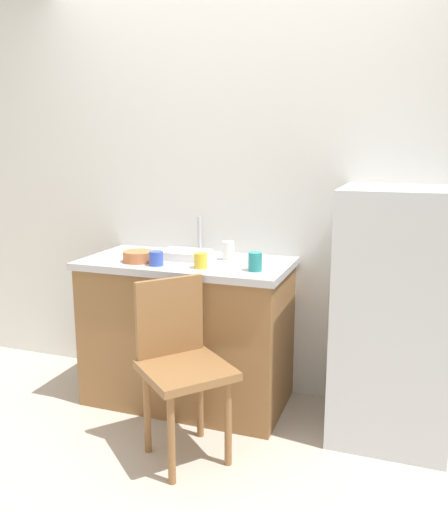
# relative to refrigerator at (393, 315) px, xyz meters

# --- Properties ---
(ground_plane) EXTENTS (8.00, 8.00, 0.00)m
(ground_plane) POSITION_rel_refrigerator_xyz_m (-0.96, -0.66, -0.67)
(ground_plane) COLOR #BCB2A3
(back_wall) EXTENTS (4.80, 0.10, 2.69)m
(back_wall) POSITION_rel_refrigerator_xyz_m (-0.96, 0.34, 0.68)
(back_wall) COLOR silver
(back_wall) RESTS_ON ground_plane
(cabinet_base) EXTENTS (1.18, 0.60, 0.84)m
(cabinet_base) POSITION_rel_refrigerator_xyz_m (-1.17, -0.01, -0.25)
(cabinet_base) COLOR olive
(cabinet_base) RESTS_ON ground_plane
(countertop) EXTENTS (1.22, 0.64, 0.04)m
(countertop) POSITION_rel_refrigerator_xyz_m (-1.17, -0.01, 0.19)
(countertop) COLOR #B7B7BC
(countertop) RESTS_ON cabinet_base
(faucet) EXTENTS (0.02, 0.02, 0.22)m
(faucet) POSITION_rel_refrigerator_xyz_m (-1.19, 0.24, 0.33)
(faucet) COLOR #B7B7BC
(faucet) RESTS_ON countertop
(refrigerator) EXTENTS (0.59, 0.59, 1.33)m
(refrigerator) POSITION_rel_refrigerator_xyz_m (0.00, 0.00, 0.00)
(refrigerator) COLOR silver
(refrigerator) RESTS_ON ground_plane
(chair) EXTENTS (0.56, 0.56, 0.89)m
(chair) POSITION_rel_refrigerator_xyz_m (-0.97, -0.56, -0.17)
(chair) COLOR olive
(chair) RESTS_ON ground_plane
(dish_tray) EXTENTS (0.28, 0.20, 0.05)m
(dish_tray) POSITION_rel_refrigerator_xyz_m (-1.19, 0.02, 0.24)
(dish_tray) COLOR white
(dish_tray) RESTS_ON countertop
(terracotta_bowl) EXTENTS (0.18, 0.18, 0.06)m
(terracotta_bowl) POSITION_rel_refrigerator_xyz_m (-1.42, -0.15, 0.25)
(terracotta_bowl) COLOR #C67042
(terracotta_bowl) RESTS_ON countertop
(cup_white) EXTENTS (0.07, 0.07, 0.11)m
(cup_white) POSITION_rel_refrigerator_xyz_m (-0.94, 0.08, 0.27)
(cup_white) COLOR white
(cup_white) RESTS_ON countertop
(cup_yellow) EXTENTS (0.07, 0.07, 0.08)m
(cup_yellow) POSITION_rel_refrigerator_xyz_m (-1.02, -0.18, 0.26)
(cup_yellow) COLOR yellow
(cup_yellow) RESTS_ON countertop
(cup_blue) EXTENTS (0.08, 0.08, 0.08)m
(cup_blue) POSITION_rel_refrigerator_xyz_m (-1.27, -0.20, 0.25)
(cup_blue) COLOR blue
(cup_blue) RESTS_ON countertop
(cup_teal) EXTENTS (0.07, 0.07, 0.10)m
(cup_teal) POSITION_rel_refrigerator_xyz_m (-0.72, -0.14, 0.26)
(cup_teal) COLOR teal
(cup_teal) RESTS_ON countertop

